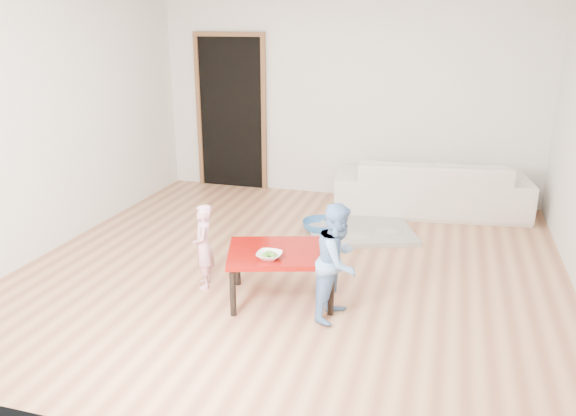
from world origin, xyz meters
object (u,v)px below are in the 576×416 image
at_px(child_blue, 338,262).
at_px(basin, 322,227).
at_px(red_table, 282,275).
at_px(bowl, 269,256).
at_px(child_pink, 203,246).
at_px(sofa, 430,186).

height_order(child_blue, basin, child_blue).
height_order(red_table, bowl, bowl).
bearing_deg(child_pink, red_table, 62.65).
xyz_separation_m(sofa, child_blue, (-0.56, -2.88, 0.13)).
xyz_separation_m(child_pink, child_blue, (1.23, -0.20, 0.09)).
bearing_deg(sofa, basin, 36.64).
distance_m(red_table, child_pink, 0.74).
bearing_deg(child_blue, bowl, 104.69).
bearing_deg(basin, red_table, -88.73).
height_order(red_table, child_pink, child_pink).
relative_size(red_table, child_blue, 0.93).
bearing_deg(basin, sofa, 44.51).
bearing_deg(red_table, child_pink, 176.81).
relative_size(sofa, basin, 5.32).
relative_size(sofa, bowl, 11.42).
xyz_separation_m(sofa, child_pink, (-1.79, -2.68, 0.04)).
distance_m(red_table, bowl, 0.31).
bearing_deg(child_blue, red_table, 84.82).
xyz_separation_m(child_pink, basin, (0.69, 1.60, -0.31)).
distance_m(bowl, basin, 1.86).
relative_size(red_table, child_pink, 1.16).
bearing_deg(sofa, red_table, 60.77).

